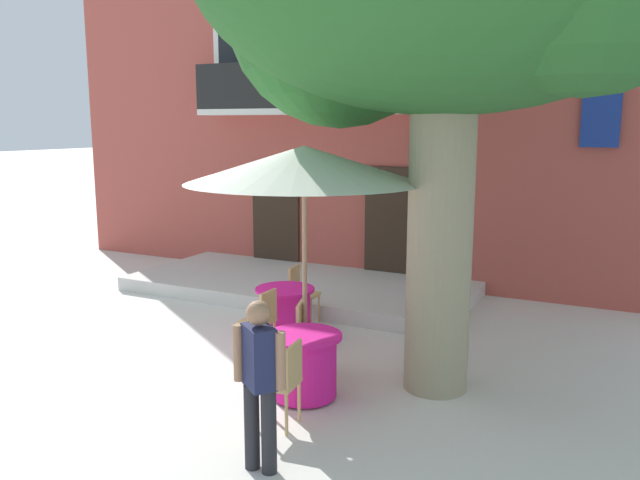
{
  "coord_description": "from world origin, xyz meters",
  "views": [
    {
      "loc": [
        5.5,
        -6.6,
        3.11
      ],
      "look_at": [
        0.98,
        2.3,
        1.3
      ],
      "focal_mm": 36.14,
      "sensor_mm": 36.0,
      "label": 1
    }
  ],
  "objects_px": {
    "cafe_chair_near_tree_1": "(284,379)",
    "cafe_table_middle": "(285,312)",
    "pedestrian_near_entrance": "(259,377)",
    "cafe_table_near_tree": "(304,365)",
    "cafe_chair_middle_0": "(262,318)",
    "cafe_chair_middle_1": "(300,291)",
    "cafe_chair_near_tree_0": "(308,332)",
    "cafe_umbrella": "(304,166)"
  },
  "relations": [
    {
      "from": "cafe_chair_middle_1",
      "to": "cafe_chair_middle_0",
      "type": "bearing_deg",
      "value": -81.59
    },
    {
      "from": "cafe_table_near_tree",
      "to": "pedestrian_near_entrance",
      "type": "distance_m",
      "value": 1.7
    },
    {
      "from": "cafe_chair_middle_0",
      "to": "pedestrian_near_entrance",
      "type": "distance_m",
      "value": 2.99
    },
    {
      "from": "cafe_chair_near_tree_1",
      "to": "pedestrian_near_entrance",
      "type": "bearing_deg",
      "value": -74.42
    },
    {
      "from": "cafe_chair_middle_0",
      "to": "pedestrian_near_entrance",
      "type": "height_order",
      "value": "pedestrian_near_entrance"
    },
    {
      "from": "cafe_chair_near_tree_1",
      "to": "cafe_table_middle",
      "type": "bearing_deg",
      "value": 119.83
    },
    {
      "from": "cafe_chair_middle_0",
      "to": "cafe_umbrella",
      "type": "relative_size",
      "value": 0.31
    },
    {
      "from": "pedestrian_near_entrance",
      "to": "cafe_chair_near_tree_1",
      "type": "bearing_deg",
      "value": 105.58
    },
    {
      "from": "cafe_umbrella",
      "to": "pedestrian_near_entrance",
      "type": "xyz_separation_m",
      "value": [
        0.76,
        -2.26,
        -1.71
      ]
    },
    {
      "from": "pedestrian_near_entrance",
      "to": "cafe_table_middle",
      "type": "bearing_deg",
      "value": 116.49
    },
    {
      "from": "cafe_chair_near_tree_0",
      "to": "cafe_table_near_tree",
      "type": "bearing_deg",
      "value": -65.51
    },
    {
      "from": "cafe_table_near_tree",
      "to": "cafe_chair_middle_0",
      "type": "bearing_deg",
      "value": 140.74
    },
    {
      "from": "cafe_chair_near_tree_1",
      "to": "cafe_chair_middle_1",
      "type": "xyz_separation_m",
      "value": [
        -1.55,
        3.18,
        0.0
      ]
    },
    {
      "from": "cafe_chair_near_tree_0",
      "to": "cafe_chair_near_tree_1",
      "type": "bearing_deg",
      "value": -71.53
    },
    {
      "from": "cafe_table_middle",
      "to": "cafe_umbrella",
      "type": "relative_size",
      "value": 0.3
    },
    {
      "from": "cafe_table_near_tree",
      "to": "cafe_chair_near_tree_0",
      "type": "relative_size",
      "value": 0.95
    },
    {
      "from": "cafe_chair_near_tree_0",
      "to": "cafe_chair_middle_1",
      "type": "bearing_deg",
      "value": 121.42
    },
    {
      "from": "cafe_umbrella",
      "to": "pedestrian_near_entrance",
      "type": "relative_size",
      "value": 1.82
    },
    {
      "from": "cafe_chair_near_tree_0",
      "to": "cafe_umbrella",
      "type": "xyz_separation_m",
      "value": [
        -0.05,
        0.01,
        2.08
      ]
    },
    {
      "from": "cafe_table_middle",
      "to": "pedestrian_near_entrance",
      "type": "height_order",
      "value": "pedestrian_near_entrance"
    },
    {
      "from": "cafe_chair_near_tree_1",
      "to": "cafe_chair_near_tree_0",
      "type": "bearing_deg",
      "value": 108.47
    },
    {
      "from": "cafe_table_near_tree",
      "to": "cafe_umbrella",
      "type": "height_order",
      "value": "cafe_umbrella"
    },
    {
      "from": "cafe_chair_near_tree_0",
      "to": "cafe_chair_middle_1",
      "type": "height_order",
      "value": "same"
    },
    {
      "from": "cafe_chair_near_tree_0",
      "to": "pedestrian_near_entrance",
      "type": "distance_m",
      "value": 2.39
    },
    {
      "from": "cafe_table_near_tree",
      "to": "cafe_chair_middle_0",
      "type": "distance_m",
      "value": 1.51
    },
    {
      "from": "pedestrian_near_entrance",
      "to": "cafe_chair_middle_0",
      "type": "bearing_deg",
      "value": 121.74
    },
    {
      "from": "cafe_table_middle",
      "to": "cafe_chair_near_tree_0",
      "type": "bearing_deg",
      "value": -47.75
    },
    {
      "from": "cafe_chair_near_tree_0",
      "to": "pedestrian_near_entrance",
      "type": "bearing_deg",
      "value": -72.59
    },
    {
      "from": "cafe_table_near_tree",
      "to": "pedestrian_near_entrance",
      "type": "bearing_deg",
      "value": -75.88
    },
    {
      "from": "cafe_chair_middle_0",
      "to": "cafe_chair_middle_1",
      "type": "xyz_separation_m",
      "value": [
        -0.22,
        1.49,
        0.0
      ]
    },
    {
      "from": "cafe_chair_near_tree_0",
      "to": "cafe_umbrella",
      "type": "relative_size",
      "value": 0.31
    },
    {
      "from": "cafe_table_middle",
      "to": "pedestrian_near_entrance",
      "type": "bearing_deg",
      "value": -63.51
    },
    {
      "from": "cafe_chair_middle_0",
      "to": "cafe_chair_middle_1",
      "type": "height_order",
      "value": "same"
    },
    {
      "from": "cafe_chair_near_tree_0",
      "to": "pedestrian_near_entrance",
      "type": "height_order",
      "value": "pedestrian_near_entrance"
    },
    {
      "from": "cafe_chair_near_tree_1",
      "to": "cafe_umbrella",
      "type": "bearing_deg",
      "value": 110.26
    },
    {
      "from": "cafe_chair_middle_0",
      "to": "cafe_chair_near_tree_1",
      "type": "bearing_deg",
      "value": -51.82
    },
    {
      "from": "cafe_chair_near_tree_1",
      "to": "cafe_chair_middle_1",
      "type": "height_order",
      "value": "same"
    },
    {
      "from": "cafe_table_middle",
      "to": "cafe_table_near_tree",
      "type": "bearing_deg",
      "value": -54.02
    },
    {
      "from": "cafe_table_near_tree",
      "to": "cafe_chair_middle_1",
      "type": "relative_size",
      "value": 0.95
    },
    {
      "from": "cafe_chair_near_tree_1",
      "to": "pedestrian_near_entrance",
      "type": "height_order",
      "value": "pedestrian_near_entrance"
    },
    {
      "from": "cafe_chair_middle_0",
      "to": "cafe_chair_near_tree_0",
      "type": "bearing_deg",
      "value": -17.33
    },
    {
      "from": "cafe_chair_near_tree_0",
      "to": "cafe_chair_middle_1",
      "type": "relative_size",
      "value": 1.0
    }
  ]
}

